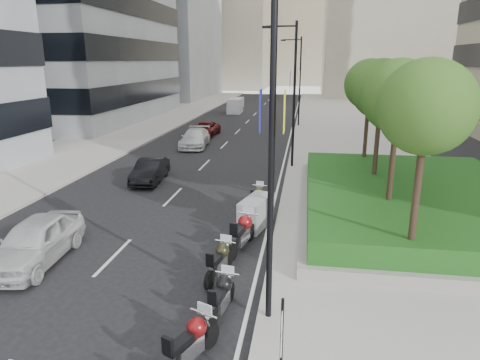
% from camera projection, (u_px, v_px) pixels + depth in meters
% --- Properties ---
extents(ground, '(160.00, 160.00, 0.00)m').
position_uv_depth(ground, '(101.00, 327.00, 11.19)').
color(ground, black).
rests_on(ground, ground).
extents(sidewalk_right, '(10.00, 100.00, 0.15)m').
position_uv_depth(sidewalk_right, '(349.00, 137.00, 38.38)').
color(sidewalk_right, '#9E9B93').
rests_on(sidewalk_right, ground).
extents(sidewalk_left, '(8.00, 100.00, 0.15)m').
position_uv_depth(sidewalk_left, '(128.00, 131.00, 41.48)').
color(sidewalk_left, '#9E9B93').
rests_on(sidewalk_left, ground).
extents(lane_edge, '(0.12, 100.00, 0.01)m').
position_uv_depth(lane_edge, '(290.00, 136.00, 39.18)').
color(lane_edge, silver).
rests_on(lane_edge, ground).
extents(lane_centre, '(0.12, 100.00, 0.01)m').
position_uv_depth(lane_centre, '(234.00, 135.00, 39.95)').
color(lane_centre, silver).
rests_on(lane_centre, ground).
extents(building_grey_far, '(22.00, 26.00, 30.00)m').
position_uv_depth(building_grey_far, '(148.00, 13.00, 77.25)').
color(building_grey_far, gray).
rests_on(building_grey_far, ground).
extents(building_cream_left, '(26.00, 24.00, 34.00)m').
position_uv_depth(building_cream_left, '(215.00, 16.00, 104.36)').
color(building_cream_left, '#B7AD93').
rests_on(building_cream_left, ground).
extents(building_cream_centre, '(30.00, 24.00, 38.00)m').
position_uv_depth(building_cream_centre, '(299.00, 15.00, 119.90)').
color(building_cream_centre, '#B7AD93').
rests_on(building_cream_centre, ground).
extents(planter, '(10.00, 14.00, 0.40)m').
position_uv_depth(planter, '(413.00, 208.00, 19.14)').
color(planter, gray).
rests_on(planter, sidewalk_right).
extents(hedge, '(9.40, 13.40, 0.80)m').
position_uv_depth(hedge, '(415.00, 196.00, 18.98)').
color(hedge, '#194914').
rests_on(hedge, planter).
extents(tree_0, '(2.80, 2.80, 6.30)m').
position_uv_depth(tree_0, '(427.00, 108.00, 12.28)').
color(tree_0, '#332319').
rests_on(tree_0, planter).
extents(tree_1, '(2.80, 2.80, 6.30)m').
position_uv_depth(tree_1, '(399.00, 97.00, 16.08)').
color(tree_1, '#332319').
rests_on(tree_1, planter).
extents(tree_2, '(2.80, 2.80, 6.30)m').
position_uv_depth(tree_2, '(381.00, 90.00, 19.89)').
color(tree_2, '#332319').
rests_on(tree_2, planter).
extents(tree_3, '(2.80, 2.80, 6.30)m').
position_uv_depth(tree_3, '(370.00, 85.00, 23.69)').
color(tree_3, '#332319').
rests_on(tree_3, planter).
extents(lamp_post_0, '(2.34, 0.45, 9.00)m').
position_uv_depth(lamp_post_0, '(265.00, 134.00, 10.16)').
color(lamp_post_0, black).
rests_on(lamp_post_0, ground).
extents(lamp_post_1, '(2.34, 0.45, 9.00)m').
position_uv_depth(lamp_post_1, '(292.00, 88.00, 26.33)').
color(lamp_post_1, black).
rests_on(lamp_post_1, ground).
extents(lamp_post_2, '(2.34, 0.45, 9.00)m').
position_uv_depth(lamp_post_2, '(299.00, 77.00, 43.45)').
color(lamp_post_2, black).
rests_on(lamp_post_2, ground).
extents(parking_sign, '(0.06, 0.32, 2.50)m').
position_uv_depth(parking_sign, '(281.00, 347.00, 8.19)').
color(parking_sign, black).
rests_on(parking_sign, ground).
extents(motorcycle_1, '(1.05, 2.08, 1.10)m').
position_uv_depth(motorcycle_1, '(191.00, 343.00, 9.66)').
color(motorcycle_1, black).
rests_on(motorcycle_1, ground).
extents(motorcycle_2, '(0.70, 2.08, 1.04)m').
position_uv_depth(motorcycle_2, '(222.00, 297.00, 11.62)').
color(motorcycle_2, black).
rests_on(motorcycle_2, ground).
extents(motorcycle_3, '(0.73, 2.11, 1.06)m').
position_uv_depth(motorcycle_3, '(220.00, 261.00, 13.65)').
color(motorcycle_3, black).
rests_on(motorcycle_3, ground).
extents(motorcycle_4, '(0.86, 2.44, 1.23)m').
position_uv_depth(motorcycle_4, '(243.00, 232.00, 15.67)').
color(motorcycle_4, black).
rests_on(motorcycle_4, ground).
extents(motorcycle_5, '(1.36, 2.25, 1.28)m').
position_uv_depth(motorcycle_5, '(256.00, 213.00, 17.74)').
color(motorcycle_5, black).
rests_on(motorcycle_5, ground).
extents(motorcycle_6, '(0.68, 2.05, 1.02)m').
position_uv_depth(motorcycle_6, '(257.00, 197.00, 20.03)').
color(motorcycle_6, black).
rests_on(motorcycle_6, ground).
extents(car_a, '(2.13, 4.67, 1.55)m').
position_uv_depth(car_a, '(35.00, 241.00, 14.63)').
color(car_a, silver).
rests_on(car_a, ground).
extents(car_b, '(1.67, 4.06, 1.31)m').
position_uv_depth(car_b, '(150.00, 171.00, 24.43)').
color(car_b, black).
rests_on(car_b, ground).
extents(car_c, '(2.42, 5.10, 1.44)m').
position_uv_depth(car_c, '(195.00, 138.00, 34.23)').
color(car_c, silver).
rests_on(car_c, ground).
extents(car_d, '(2.28, 4.67, 1.28)m').
position_uv_depth(car_d, '(205.00, 129.00, 39.19)').
color(car_d, '#5B0A0B').
rests_on(car_d, ground).
extents(delivery_van, '(1.78, 4.47, 1.86)m').
position_uv_depth(delivery_van, '(235.00, 106.00, 56.51)').
color(delivery_van, silver).
rests_on(delivery_van, ground).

